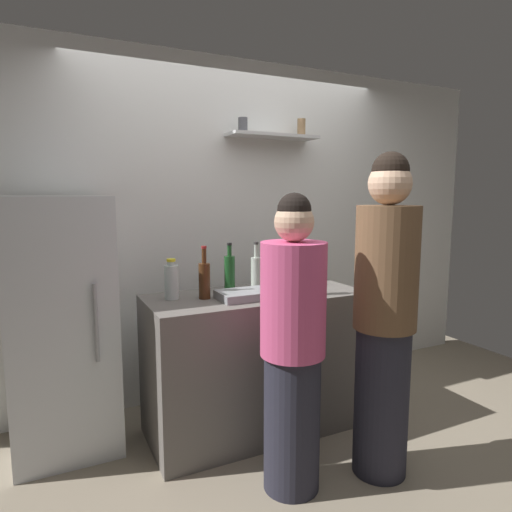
{
  "coord_description": "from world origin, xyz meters",
  "views": [
    {
      "loc": [
        -1.41,
        -2.03,
        1.57
      ],
      "look_at": [
        -0.16,
        0.54,
        1.18
      ],
      "focal_mm": 31.28,
      "sensor_mm": 36.0,
      "label": 1
    }
  ],
  "objects": [
    {
      "name": "ground_plane",
      "position": [
        0.0,
        0.0,
        0.0
      ],
      "size": [
        5.28,
        5.28,
        0.0
      ],
      "primitive_type": "plane",
      "color": "gray"
    },
    {
      "name": "wine_bottle_dark_glass",
      "position": [
        0.14,
        0.37,
        1.06
      ],
      "size": [
        0.07,
        0.07,
        0.35
      ],
      "color": "black",
      "rests_on": "counter"
    },
    {
      "name": "refrigerator",
      "position": [
        -1.32,
        0.85,
        0.78
      ],
      "size": [
        0.6,
        0.63,
        1.57
      ],
      "color": "silver",
      "rests_on": "ground"
    },
    {
      "name": "wine_bottle_pale_glass",
      "position": [
        -0.11,
        0.64,
        1.05
      ],
      "size": [
        0.07,
        0.07,
        0.33
      ],
      "color": "#B2BFB2",
      "rests_on": "counter"
    },
    {
      "name": "baking_pan",
      "position": [
        -0.28,
        0.44,
        0.95
      ],
      "size": [
        0.34,
        0.24,
        0.05
      ],
      "primitive_type": "cube",
      "color": "gray",
      "rests_on": "counter"
    },
    {
      "name": "utensil_holder",
      "position": [
        0.22,
        0.66,
        0.99
      ],
      "size": [
        0.12,
        0.12,
        0.23
      ],
      "color": "#B2B2B7",
      "rests_on": "counter"
    },
    {
      "name": "back_wall_assembly",
      "position": [
        0.0,
        1.25,
        1.3
      ],
      "size": [
        4.8,
        0.32,
        2.6
      ],
      "color": "white",
      "rests_on": "ground"
    },
    {
      "name": "wine_bottle_green_glass",
      "position": [
        -0.26,
        0.75,
        1.05
      ],
      "size": [
        0.07,
        0.07,
        0.32
      ],
      "color": "#19471E",
      "rests_on": "counter"
    },
    {
      "name": "person_pink_top",
      "position": [
        -0.26,
        -0.11,
        0.78
      ],
      "size": [
        0.34,
        0.34,
        1.58
      ],
      "rotation": [
        0.0,
        0.0,
        5.73
      ],
      "color": "#262633",
      "rests_on": "ground"
    },
    {
      "name": "wine_bottle_amber_glass",
      "position": [
        -0.51,
        0.56,
        1.05
      ],
      "size": [
        0.07,
        0.07,
        0.33
      ],
      "color": "#472814",
      "rests_on": "counter"
    },
    {
      "name": "water_bottle_plastic",
      "position": [
        -0.69,
        0.63,
        1.04
      ],
      "size": [
        0.09,
        0.09,
        0.25
      ],
      "color": "silver",
      "rests_on": "counter"
    },
    {
      "name": "person_brown_jacket",
      "position": [
        0.26,
        -0.21,
        0.9
      ],
      "size": [
        0.34,
        0.34,
        1.8
      ],
      "rotation": [
        0.0,
        0.0,
        4.74
      ],
      "color": "#262633",
      "rests_on": "ground"
    },
    {
      "name": "counter",
      "position": [
        -0.16,
        0.54,
        0.46
      ],
      "size": [
        1.43,
        0.62,
        0.93
      ],
      "primitive_type": "cube",
      "color": "#66605B",
      "rests_on": "ground"
    }
  ]
}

